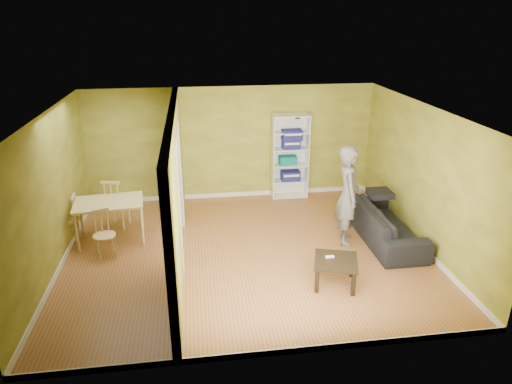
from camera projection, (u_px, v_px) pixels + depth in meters
room_shell at (246, 186)px, 7.90m from camera, size 6.50×6.50×6.50m
partition at (176, 190)px, 7.75m from camera, size 0.22×5.50×2.60m
wall_speaker at (297, 116)px, 10.35m from camera, size 0.10×0.10×0.10m
sofa at (386, 219)px, 8.71m from camera, size 2.24×0.97×0.85m
person at (349, 187)px, 8.39m from camera, size 0.91×0.77×2.22m
bookshelf at (290, 156)px, 10.59m from camera, size 0.83×0.36×1.98m
paper_box_navy_a at (290, 175)px, 10.71m from camera, size 0.44×0.28×0.22m
paper_box_teal at (288, 160)px, 10.56m from camera, size 0.40×0.26×0.20m
paper_box_navy_b at (291, 144)px, 10.43m from camera, size 0.40×0.26×0.20m
paper_box_navy_c at (292, 134)px, 10.34m from camera, size 0.45×0.29×0.23m
coffee_table at (336, 264)px, 7.26m from camera, size 0.67×0.67×0.45m
game_controller at (330, 257)px, 7.31m from camera, size 0.14×0.04×0.03m
dining_table at (109, 205)px, 8.61m from camera, size 1.26×0.84×0.79m
chair_left at (67, 219)px, 8.63m from camera, size 0.45×0.45×0.93m
chair_near at (104, 234)px, 8.10m from camera, size 0.51×0.51×0.87m
chair_far at (117, 202)px, 9.21m from camera, size 0.59×0.59×1.05m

